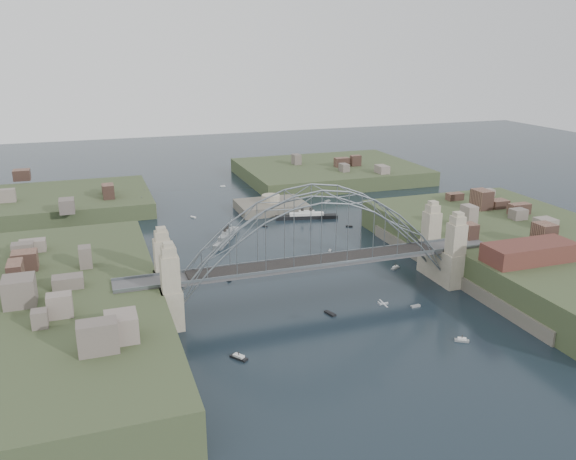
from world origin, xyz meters
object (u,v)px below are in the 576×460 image
(bridge, at_px, (316,244))
(naval_cruiser_near, at_px, (226,237))
(wharf_shed, at_px, (530,252))
(naval_cruiser_far, at_px, (144,206))
(ocean_liner, at_px, (307,216))
(fort_island, at_px, (271,212))

(bridge, xyz_separation_m, naval_cruiser_near, (-9.10, 44.81, -11.48))
(wharf_shed, bearing_deg, naval_cruiser_far, 125.35)
(bridge, relative_size, ocean_liner, 4.25)
(naval_cruiser_far, bearing_deg, ocean_liner, -31.78)
(fort_island, distance_m, naval_cruiser_near, 32.88)
(naval_cruiser_near, bearing_deg, bridge, -78.52)
(bridge, height_order, naval_cruiser_near, bridge)
(ocean_liner, bearing_deg, naval_cruiser_near, -156.49)
(wharf_shed, relative_size, naval_cruiser_near, 1.18)
(wharf_shed, distance_m, naval_cruiser_near, 79.76)
(wharf_shed, bearing_deg, ocean_liner, 108.65)
(bridge, height_order, wharf_shed, bridge)
(naval_cruiser_far, bearing_deg, bridge, -72.42)
(naval_cruiser_near, bearing_deg, naval_cruiser_far, 113.67)
(bridge, bearing_deg, naval_cruiser_far, 107.58)
(bridge, xyz_separation_m, naval_cruiser_far, (-27.50, 86.79, -11.42))
(bridge, distance_m, ocean_liner, 61.86)
(naval_cruiser_near, relative_size, ocean_liner, 0.86)
(fort_island, xyz_separation_m, ocean_liner, (7.89, -12.58, 1.09))
(wharf_shed, distance_m, naval_cruiser_far, 123.91)
(ocean_liner, bearing_deg, fort_island, 122.11)
(naval_cruiser_far, bearing_deg, wharf_shed, -54.65)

